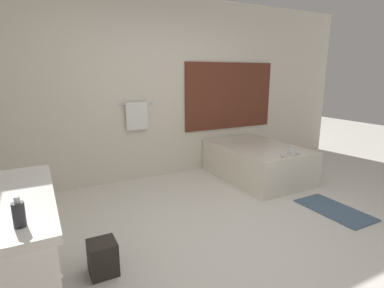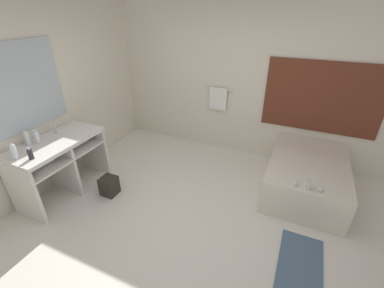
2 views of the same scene
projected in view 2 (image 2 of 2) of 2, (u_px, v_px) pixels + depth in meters
ground_plane at (181, 227)px, 3.23m from camera, size 16.00×16.00×0.00m
wall_back_with_blinds at (240, 80)px, 4.35m from camera, size 7.40×0.13×2.70m
wall_left_with_mirror at (27, 100)px, 3.38m from camera, size 0.08×7.40×2.70m
vanity_counter at (60, 155)px, 3.59m from camera, size 0.64×1.25×0.85m
sink_faucet at (55, 127)px, 3.63m from camera, size 0.09×0.04×0.18m
bathtub at (306, 175)px, 3.75m from camera, size 1.05×1.54×0.63m
water_bottle_1 at (14, 152)px, 3.01m from camera, size 0.06×0.06×0.21m
water_bottle_2 at (37, 137)px, 3.36m from camera, size 0.06×0.06×0.19m
water_bottle_3 at (27, 138)px, 3.31m from camera, size 0.06×0.06×0.21m
soap_dispenser at (30, 154)px, 3.03m from camera, size 0.06×0.06×0.15m
waste_bin at (109, 186)px, 3.74m from camera, size 0.22×0.22×0.28m
bath_mat at (300, 264)px, 2.76m from camera, size 0.45×0.84×0.02m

